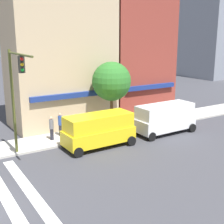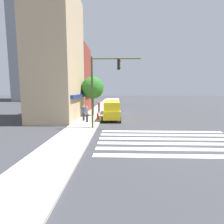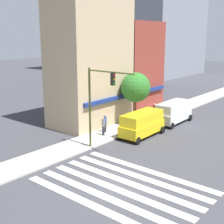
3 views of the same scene
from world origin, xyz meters
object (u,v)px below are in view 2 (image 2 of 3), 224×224
(traffic_signal, at_px, (103,81))
(pedestrian_red_jacket, at_px, (99,107))
(van_white, at_px, (113,105))
(van_yellow, at_px, (112,110))
(fire_hydrant, at_px, (98,116))
(street_tree, at_px, (93,88))
(pedestrian_blue_shirt, at_px, (84,113))
(pedestrian_grey_coat, at_px, (87,114))

(traffic_signal, bearing_deg, pedestrian_red_jacket, 8.12)
(van_white, bearing_deg, traffic_signal, 175.04)
(van_yellow, relative_size, fire_hydrant, 5.99)
(fire_hydrant, bearing_deg, van_white, -13.69)
(pedestrian_red_jacket, xyz_separation_m, street_tree, (-2.99, 0.52, 2.99))
(pedestrian_red_jacket, height_order, street_tree, street_tree)
(pedestrian_blue_shirt, distance_m, street_tree, 5.24)
(pedestrian_red_jacket, relative_size, street_tree, 0.32)
(pedestrian_grey_coat, distance_m, fire_hydrant, 1.85)
(pedestrian_red_jacket, distance_m, fire_hydrant, 6.77)
(pedestrian_grey_coat, bearing_deg, street_tree, -178.23)
(pedestrian_grey_coat, xyz_separation_m, pedestrian_red_jacket, (8.18, -0.47, 0.00))
(pedestrian_grey_coat, relative_size, pedestrian_red_jacket, 1.00)
(van_white, distance_m, pedestrian_blue_shirt, 8.22)
(traffic_signal, distance_m, pedestrian_red_jacket, 11.71)
(traffic_signal, distance_m, pedestrian_grey_coat, 4.99)
(traffic_signal, xyz_separation_m, pedestrian_red_jacket, (11.05, 1.58, -3.54))
(fire_hydrant, bearing_deg, traffic_signal, -167.03)
(traffic_signal, distance_m, street_tree, 8.34)
(pedestrian_grey_coat, bearing_deg, van_white, 163.14)
(van_yellow, height_order, fire_hydrant, van_yellow)
(van_white, relative_size, pedestrian_red_jacket, 2.85)
(pedestrian_red_jacket, bearing_deg, traffic_signal, -129.87)
(traffic_signal, height_order, pedestrian_grey_coat, traffic_signal)
(van_yellow, height_order, van_white, same)
(van_yellow, bearing_deg, van_white, -1.23)
(van_yellow, relative_size, pedestrian_grey_coat, 2.85)
(fire_hydrant, bearing_deg, pedestrian_blue_shirt, 108.23)
(pedestrian_red_jacket, relative_size, fire_hydrant, 2.10)
(pedestrian_red_jacket, height_order, fire_hydrant, pedestrian_red_jacket)
(pedestrian_blue_shirt, height_order, pedestrian_red_jacket, same)
(van_white, bearing_deg, pedestrian_red_jacket, 94.86)
(traffic_signal, bearing_deg, pedestrian_blue_shirt, 34.63)
(traffic_signal, distance_m, fire_hydrant, 5.97)
(street_tree, bearing_deg, van_white, -40.80)
(van_white, distance_m, pedestrian_red_jacket, 2.30)
(pedestrian_grey_coat, bearing_deg, pedestrian_red_jacket, 177.93)
(van_yellow, relative_size, pedestrian_red_jacket, 2.85)
(van_yellow, bearing_deg, traffic_signal, 171.14)
(van_yellow, height_order, pedestrian_grey_coat, van_yellow)
(traffic_signal, xyz_separation_m, pedestrian_blue_shirt, (3.78, 2.61, -3.54))
(van_yellow, bearing_deg, pedestrian_red_jacket, 20.33)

